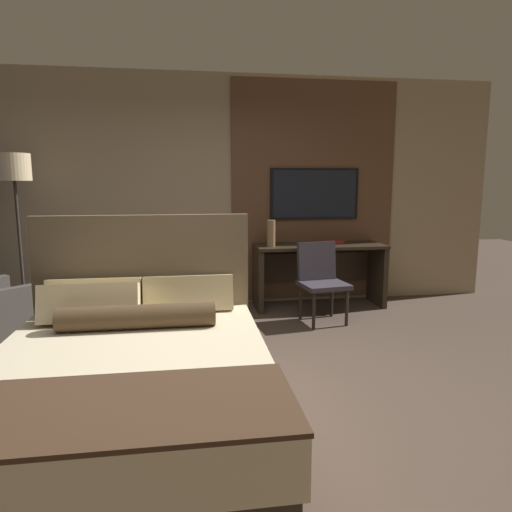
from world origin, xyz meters
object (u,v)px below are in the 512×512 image
at_px(desk_chair, 320,275).
at_px(floor_lamp, 15,181).
at_px(desk, 318,265).
at_px(book, 334,242).
at_px(tv, 314,194).
at_px(bed, 132,376).
at_px(vase_tall, 271,233).

bearing_deg(desk_chair, floor_lamp, 164.93).
distance_m(desk, book, 0.34).
xyz_separation_m(tv, desk_chair, (-0.15, -0.84, -0.86)).
bearing_deg(desk, tv, 90.00).
xyz_separation_m(desk, desk_chair, (-0.15, -0.60, -0.00)).
distance_m(tv, floor_lamp, 3.38).
relative_size(bed, desk_chair, 2.46).
bearing_deg(bed, floor_lamp, 120.92).
relative_size(desk, desk_chair, 1.82).
distance_m(desk, tv, 0.89).
bearing_deg(vase_tall, tv, 29.36).
distance_m(desk, desk_chair, 0.62).
xyz_separation_m(tv, floor_lamp, (-3.35, -0.45, 0.15)).
relative_size(floor_lamp, book, 7.07).
bearing_deg(floor_lamp, tv, 7.67).
height_order(bed, desk, bed).
relative_size(desk_chair, vase_tall, 2.80).
distance_m(tv, desk_chair, 1.21).
bearing_deg(floor_lamp, desk, 3.69).
bearing_deg(desk, vase_tall, -169.83).
xyz_separation_m(floor_lamp, vase_tall, (2.74, 0.11, -0.60)).
bearing_deg(desk, bed, -127.37).
bearing_deg(book, bed, -129.82).
bearing_deg(desk, floor_lamp, -176.31).
distance_m(desk_chair, book, 0.77).
xyz_separation_m(tv, vase_tall, (-0.61, -0.35, -0.45)).
distance_m(vase_tall, book, 0.84).
relative_size(bed, floor_lamp, 1.18).
height_order(vase_tall, book, vase_tall).
distance_m(desk_chair, vase_tall, 0.79).
distance_m(bed, vase_tall, 2.85).
xyz_separation_m(desk_chair, book, (0.35, 0.63, 0.28)).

